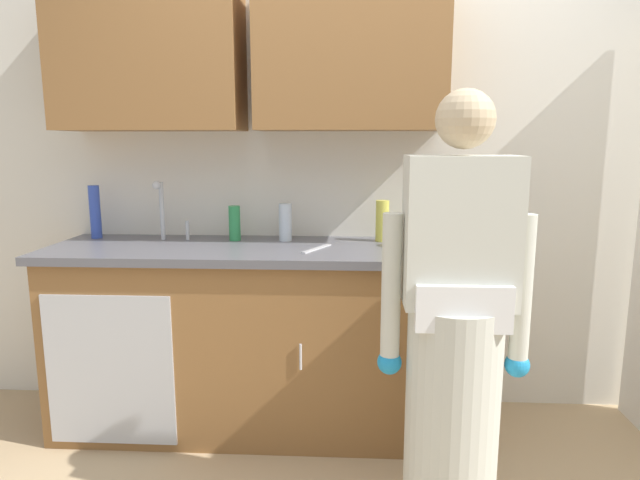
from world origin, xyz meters
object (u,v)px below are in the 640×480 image
at_px(sink, 162,248).
at_px(cup_by_sink, 402,238).
at_px(bottle_water_tall, 95,212).
at_px(bottle_dish_liquid, 382,221).
at_px(bottle_water_short, 285,222).
at_px(knife_on_counter, 317,249).
at_px(bottle_soap, 235,223).
at_px(person_at_sink, 454,355).

xyz_separation_m(sink, cup_by_sink, (1.19, 0.02, 0.06)).
xyz_separation_m(sink, bottle_water_tall, (-0.41, 0.17, 0.15)).
height_order(bottle_dish_liquid, cup_by_sink, bottle_dish_liquid).
distance_m(bottle_water_short, bottle_water_tall, 1.02).
xyz_separation_m(bottle_water_tall, knife_on_counter, (1.19, -0.25, -0.14)).
xyz_separation_m(bottle_soap, cup_by_sink, (0.85, -0.13, -0.05)).
bearing_deg(bottle_water_tall, bottle_water_short, -1.57).
bearing_deg(bottle_soap, bottle_water_tall, 177.71).
relative_size(bottle_water_tall, bottle_dish_liquid, 1.33).
relative_size(person_at_sink, bottle_water_short, 8.39).
height_order(bottle_water_short, bottle_water_tall, bottle_water_tall).
height_order(sink, bottle_dish_liquid, sink).
distance_m(bottle_dish_liquid, cup_by_sink, 0.18).
distance_m(sink, person_at_sink, 1.53).
relative_size(bottle_dish_liquid, cup_by_sink, 2.46).
height_order(bottle_water_short, cup_by_sink, bottle_water_short).
xyz_separation_m(person_at_sink, bottle_water_short, (-0.71, 0.89, 0.34)).
bearing_deg(person_at_sink, bottle_dish_liquid, 103.23).
distance_m(sink, knife_on_counter, 0.78).
bearing_deg(bottle_water_tall, bottle_dish_liquid, -0.47).
relative_size(sink, knife_on_counter, 2.08).
height_order(person_at_sink, bottle_soap, person_at_sink).
bearing_deg(bottle_soap, person_at_sink, -42.34).
height_order(bottle_water_tall, bottle_soap, bottle_water_tall).
bearing_deg(bottle_water_tall, knife_on_counter, -11.66).
distance_m(cup_by_sink, knife_on_counter, 0.43).
relative_size(sink, bottle_soap, 2.78).
bearing_deg(sink, bottle_dish_liquid, 8.29).
relative_size(bottle_dish_liquid, knife_on_counter, 0.88).
xyz_separation_m(sink, bottle_water_short, (0.60, 0.15, 0.11)).
height_order(person_at_sink, bottle_dish_liquid, person_at_sink).
distance_m(person_at_sink, bottle_dish_liquid, 1.00).
bearing_deg(bottle_soap, bottle_water_short, 0.49).
bearing_deg(bottle_dish_liquid, bottle_water_short, -178.23).
height_order(sink, cup_by_sink, sink).
bearing_deg(bottle_soap, bottle_dish_liquid, 1.33).
bearing_deg(person_at_sink, bottle_soap, 137.66).
bearing_deg(person_at_sink, cup_by_sink, 99.15).
bearing_deg(knife_on_counter, bottle_water_short, -113.65).
distance_m(sink, bottle_dish_liquid, 1.12).
height_order(bottle_water_short, bottle_dish_liquid, bottle_dish_liquid).
distance_m(person_at_sink, bottle_water_tall, 1.99).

